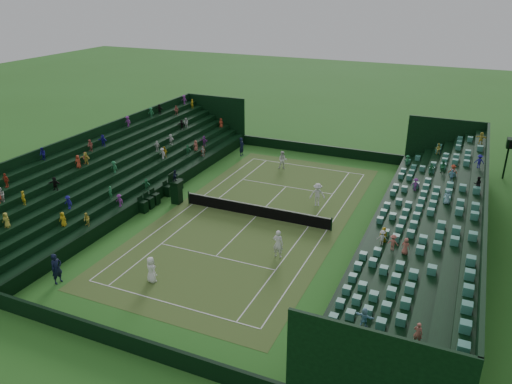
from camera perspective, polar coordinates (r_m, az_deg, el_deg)
ground at (r=37.32m, az=0.00°, el=-2.83°), size 160.00×160.00×0.00m
court_surface at (r=37.32m, az=0.00°, el=-2.82°), size 12.97×26.77×0.01m
perimeter_wall_north at (r=51.05m, az=7.22°, el=4.84°), size 17.17×0.20×1.00m
perimeter_wall_south at (r=25.55m, az=-15.10°, el=-16.07°), size 17.17×0.20×1.00m
perimeter_wall_east at (r=34.92m, az=12.89°, el=-4.46°), size 0.20×31.77×1.00m
perimeter_wall_west at (r=40.97m, az=-10.93°, el=-0.06°), size 0.20×31.77×1.00m
north_grandstand at (r=34.10m, az=19.92°, el=-4.06°), size 6.60×32.00×4.90m
south_grandstand at (r=42.99m, az=-15.65°, el=2.11°), size 6.60×32.00×4.90m
tennis_net at (r=37.10m, az=0.00°, el=-2.10°), size 11.67×0.10×1.06m
umpire_chair at (r=39.62m, az=-9.11°, el=0.34°), size 0.88×0.88×2.78m
courtside_chairs at (r=40.65m, az=-10.72°, el=-0.26°), size 0.58×5.55×1.27m
player_near_west at (r=29.90m, az=-11.90°, el=-8.68°), size 0.93×0.77×1.62m
player_near_east at (r=31.67m, az=2.54°, el=-5.93°), size 0.70×0.46×1.91m
player_far_west at (r=46.62m, az=3.08°, el=3.67°), size 0.98×0.86×1.69m
player_far_east at (r=39.05m, az=7.04°, el=-0.29°), size 1.37×1.05×1.86m
line_judge_north at (r=50.15m, az=-1.64°, el=5.20°), size 0.45×0.68×1.86m
line_judge_south at (r=31.33m, az=-21.83°, el=-8.13°), size 0.55×0.75×1.88m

